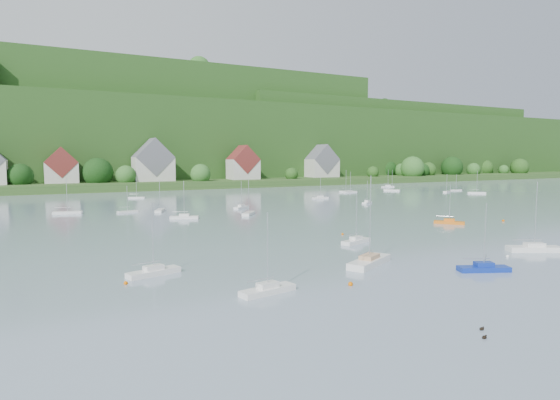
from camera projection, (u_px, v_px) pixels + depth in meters
name	position (u px, v px, depth m)	size (l,w,h in m)	color
far_shore_strip	(136.00, 183.00, 203.55)	(600.00, 60.00, 3.00)	#294B1C
forested_ridge	(114.00, 140.00, 262.50)	(620.00, 181.22, 69.89)	#183D13
village_building_1	(61.00, 168.00, 179.47)	(12.00, 9.36, 14.00)	beige
village_building_2	(153.00, 164.00, 194.41)	(16.00, 11.44, 18.00)	beige
village_building_3	(243.00, 165.00, 210.97)	(13.00, 10.40, 15.50)	beige
village_building_4	(322.00, 164.00, 235.03)	(15.00, 10.40, 16.50)	beige
near_sailboat_0	(268.00, 289.00, 43.40)	(5.87, 2.69, 7.64)	white
near_sailboat_1	(484.00, 268.00, 51.82)	(5.86, 3.71, 7.69)	#102A97
near_sailboat_2	(369.00, 261.00, 54.81)	(7.97, 5.64, 10.61)	white
near_sailboat_3	(356.00, 240.00, 69.00)	(5.70, 3.24, 7.42)	white
near_sailboat_4	(534.00, 248.00, 62.90)	(7.15, 5.02, 9.51)	white
near_sailboat_5	(449.00, 222.00, 89.13)	(4.73, 5.30, 7.52)	orange
near_sailboat_6	(154.00, 271.00, 50.18)	(6.07, 3.19, 7.88)	white
mooring_buoy_0	(350.00, 285.00, 46.14)	(0.48, 0.48, 0.48)	#EF6900
mooring_buoy_1	(507.00, 257.00, 59.19)	(0.41, 0.41, 0.41)	white
mooring_buoy_2	(503.00, 221.00, 92.73)	(0.49, 0.49, 0.49)	#EF6900
mooring_buoy_3	(343.00, 235.00, 76.60)	(0.39, 0.39, 0.39)	#EF6900
mooring_buoy_5	(126.00, 284.00, 46.56)	(0.42, 0.42, 0.42)	#EF6900
duck_pair	(483.00, 333.00, 33.35)	(1.62, 1.46, 0.29)	black
far_sailboat_cluster	(249.00, 199.00, 138.17)	(201.51, 73.29, 8.53)	white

